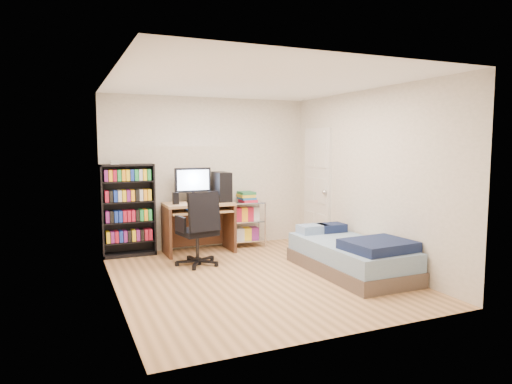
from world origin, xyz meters
name	(u,v)px	position (x,y,z in m)	size (l,w,h in m)	color
room	(256,182)	(0.00, 0.00, 1.25)	(3.58, 4.08, 2.58)	tan
media_shelf	(128,209)	(-1.35, 1.84, 0.73)	(0.80, 0.27, 1.48)	black
computer_desk	(204,207)	(-0.19, 1.67, 0.73)	(1.07, 0.62, 1.35)	tan
office_chair	(199,242)	(-0.51, 0.87, 0.34)	(0.74, 0.74, 1.07)	black
wire_cart	(247,210)	(0.59, 1.77, 0.61)	(0.63, 0.49, 0.94)	silver
bed	(351,256)	(1.26, -0.32, 0.24)	(0.95, 1.89, 0.54)	brown
door	(317,187)	(1.72, 1.35, 1.00)	(0.12, 0.80, 2.00)	silver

